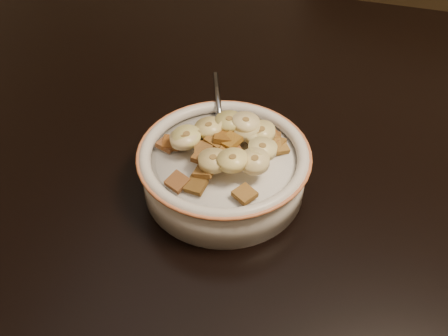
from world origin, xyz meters
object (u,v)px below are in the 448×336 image
(table, at_px, (321,165))
(spoon, at_px, (222,138))
(cereal_bowl, at_px, (224,173))
(chair, at_px, (372,71))

(table, xyz_separation_m, spoon, (-0.11, -0.07, 0.07))
(table, distance_m, cereal_bowl, 0.14)
(table, height_order, chair, chair)
(chair, relative_size, spoon, 22.80)
(table, xyz_separation_m, chair, (0.05, 0.61, -0.22))
(table, bearing_deg, chair, 84.03)
(table, relative_size, spoon, 31.46)
(cereal_bowl, relative_size, spoon, 4.17)
(chair, height_order, spoon, chair)
(cereal_bowl, distance_m, spoon, 0.04)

